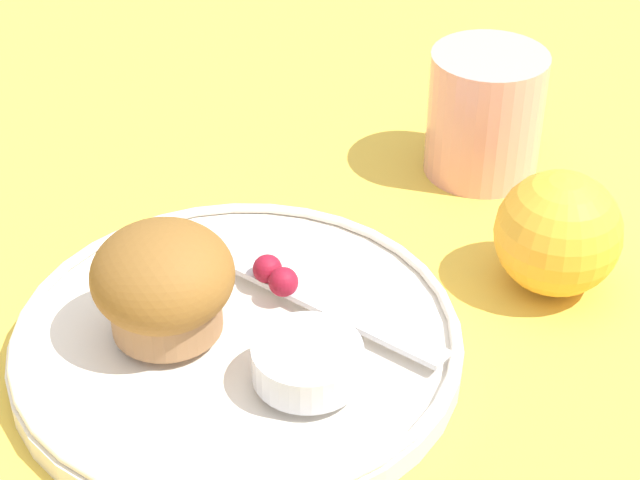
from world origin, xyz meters
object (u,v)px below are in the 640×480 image
Objects in this scene: butter_knife at (321,302)px; juice_glass at (485,114)px; orange_fruit at (558,233)px; muffin at (163,283)px.

butter_knife is 1.81× the size of juice_glass.
butter_knife is 2.12× the size of orange_fruit.
orange_fruit is (0.05, 0.14, 0.02)m from butter_knife.
juice_glass reaches higher than butter_knife.
butter_knife is 0.21m from juice_glass.
muffin is 0.09m from butter_knife.
juice_glass reaches higher than orange_fruit.
orange_fruit is (0.09, 0.21, -0.01)m from muffin.
butter_knife is at bearing -71.07° from juice_glass.
juice_glass is at bearing 153.26° from orange_fruit.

